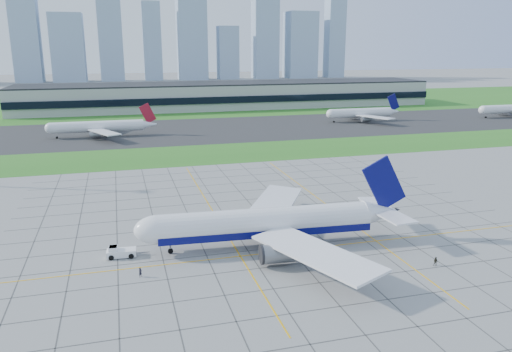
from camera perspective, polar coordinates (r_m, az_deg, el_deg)
The scene contains 13 objects.
ground at distance 98.18m, azimuth 3.64°, elevation -8.05°, with size 1400.00×1400.00×0.00m, color gray.
grass_median at distance 182.00m, azimuth -5.67°, elevation 2.52°, with size 700.00×35.00×0.04m, color #2A6E1F.
asphalt_taxiway at distance 235.49m, azimuth -8.02°, elevation 5.19°, with size 700.00×75.00×0.04m, color #383838.
grass_far at distance 343.89m, azimuth -10.53°, elevation 7.99°, with size 700.00×145.00×0.04m, color #2A6E1F.
apron_markings at distance 108.09m, azimuth 1.93°, elevation -5.86°, with size 120.00×130.00×0.03m.
terminal at distance 324.45m, azimuth -3.04°, elevation 9.24°, with size 260.00×43.00×15.80m.
city_skyline at distance 606.25m, azimuth -14.09°, elevation 16.13°, with size 523.00×32.40×160.00m.
airliner at distance 96.77m, azimuth 1.34°, elevation -5.42°, with size 54.02×54.60×17.00m.
pushback_tug at distance 96.40m, azimuth -15.29°, elevation -8.39°, with size 7.83×3.03×2.16m.
crew_near at distance 87.77m, azimuth -13.07°, elevation -10.67°, with size 0.61×0.40×1.68m, color black.
crew_far at distance 95.05m, azimuth 19.85°, elevation -9.18°, with size 0.80×0.62×1.65m, color black.
distant_jet_1 at distance 226.30m, azimuth -17.46°, elevation 5.43°, with size 44.07×42.66×14.08m.
distant_jet_2 at distance 267.40m, azimuth 11.98°, elevation 7.08°, with size 39.31×42.66×14.08m.
Camera 1 is at (-30.23, -85.49, 37.63)m, focal length 35.00 mm.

